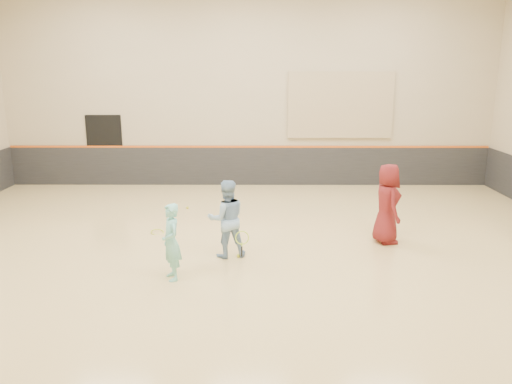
{
  "coord_description": "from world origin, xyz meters",
  "views": [
    {
      "loc": [
        0.29,
        -9.44,
        3.6
      ],
      "look_at": [
        0.25,
        0.4,
        1.15
      ],
      "focal_mm": 35.0,
      "sensor_mm": 36.0,
      "label": 1
    }
  ],
  "objects_px": {
    "instructor": "(227,219)",
    "spare_racket": "(157,229)",
    "young_man": "(387,204)",
    "girl": "(171,242)"
  },
  "relations": [
    {
      "from": "instructor",
      "to": "spare_racket",
      "type": "xyz_separation_m",
      "value": [
        -1.66,
        1.42,
        -0.69
      ]
    },
    {
      "from": "young_man",
      "to": "spare_racket",
      "type": "relative_size",
      "value": 2.53
    },
    {
      "from": "girl",
      "to": "young_man",
      "type": "height_order",
      "value": "young_man"
    },
    {
      "from": "girl",
      "to": "young_man",
      "type": "xyz_separation_m",
      "value": [
        4.2,
        1.93,
        0.16
      ]
    },
    {
      "from": "young_man",
      "to": "girl",
      "type": "bearing_deg",
      "value": 106.62
    },
    {
      "from": "instructor",
      "to": "young_man",
      "type": "bearing_deg",
      "value": 179.96
    },
    {
      "from": "girl",
      "to": "spare_racket",
      "type": "relative_size",
      "value": 2.04
    },
    {
      "from": "girl",
      "to": "spare_racket",
      "type": "distance_m",
      "value": 2.69
    },
    {
      "from": "girl",
      "to": "spare_racket",
      "type": "xyz_separation_m",
      "value": [
        -0.77,
        2.51,
        -0.6
      ]
    },
    {
      "from": "young_man",
      "to": "spare_racket",
      "type": "bearing_deg",
      "value": 75.29
    }
  ]
}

